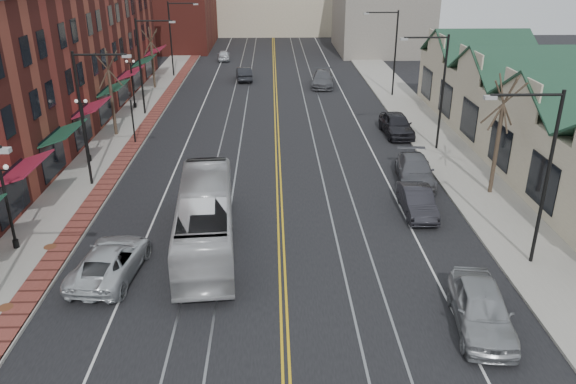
{
  "coord_description": "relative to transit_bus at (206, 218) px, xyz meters",
  "views": [
    {
      "loc": [
        -0.39,
        -16.16,
        13.41
      ],
      "look_at": [
        0.39,
        10.06,
        2.0
      ],
      "focal_mm": 35.0,
      "sensor_mm": 36.0,
      "label": 1
    }
  ],
  "objects": [
    {
      "name": "building_left",
      "position": [
        -15.37,
        18.86,
        4.0
      ],
      "size": [
        10.0,
        50.0,
        11.0
      ],
      "primitive_type": "cube",
      "color": "maroon",
      "rests_on": "ground"
    },
    {
      "name": "manhole_far",
      "position": [
        -7.57,
        -0.14,
        -1.34
      ],
      "size": [
        0.6,
        0.6,
        0.02
      ],
      "primitive_type": "cylinder",
      "color": "#592D19",
      "rests_on": "sidewalk_left"
    },
    {
      "name": "parked_car_d",
      "position": [
        12.93,
        17.47,
        -0.64
      ],
      "size": [
        2.24,
        5.12,
        1.72
      ],
      "primitive_type": "imported",
      "rotation": [
        0.0,
        0.0,
        0.04
      ],
      "color": "black",
      "rests_on": "ground"
    },
    {
      "name": "parked_car_a",
      "position": [
        11.13,
        -6.76,
        -0.64
      ],
      "size": [
        2.67,
        5.24,
        1.71
      ],
      "primitive_type": "imported",
      "rotation": [
        0.0,
        0.0,
        -0.13
      ],
      "color": "#989B9F",
      "rests_on": "ground"
    },
    {
      "name": "tree_left_near",
      "position": [
        -8.87,
        17.86,
        2.01
      ],
      "size": [
        1.78,
        1.37,
        6.48
      ],
      "color": "#382B21",
      "rests_on": "sidewalk_left"
    },
    {
      "name": "backdrop_mid",
      "position": [
        3.63,
        76.86,
        3.0
      ],
      "size": [
        22.0,
        14.0,
        9.0
      ],
      "primitive_type": "cube",
      "color": "#BAAC8F",
      "rests_on": "ground"
    },
    {
      "name": "building_right",
      "position": [
        21.63,
        11.86,
        0.8
      ],
      "size": [
        8.0,
        36.0,
        4.6
      ],
      "primitive_type": "cube",
      "color": "#BAAC8F",
      "rests_on": "ground"
    },
    {
      "name": "parked_suv",
      "position": [
        -3.97,
        -2.58,
        -0.76
      ],
      "size": [
        3.02,
        5.56,
        1.48
      ],
      "primitive_type": "imported",
      "rotation": [
        0.0,
        0.0,
        3.03
      ],
      "color": "silver",
      "rests_on": "ground"
    },
    {
      "name": "streetlight_l_2",
      "position": [
        -7.41,
        23.86,
        3.53
      ],
      "size": [
        3.33,
        0.25,
        8.0
      ],
      "color": "black",
      "rests_on": "sidewalk_left"
    },
    {
      "name": "distant_car_right",
      "position": [
        8.66,
        34.42,
        -0.7
      ],
      "size": [
        2.82,
        5.71,
        1.59
      ],
      "primitive_type": "imported",
      "rotation": [
        0.0,
        0.0,
        -0.11
      ],
      "color": "#57585D",
      "rests_on": "ground"
    },
    {
      "name": "parked_car_b",
      "position": [
        11.13,
        3.37,
        -0.78
      ],
      "size": [
        1.61,
        4.41,
        1.44
      ],
      "primitive_type": "imported",
      "rotation": [
        0.0,
        0.0,
        -0.02
      ],
      "color": "#232228",
      "rests_on": "ground"
    },
    {
      "name": "distant_car_far",
      "position": [
        -2.93,
        49.84,
        -0.84
      ],
      "size": [
        1.85,
        3.98,
        1.32
      ],
      "primitive_type": "imported",
      "rotation": [
        0.0,
        0.0,
        3.22
      ],
      "color": "silver",
      "rests_on": "ground"
    },
    {
      "name": "sidewalk_right",
      "position": [
        15.63,
        11.86,
        -1.42
      ],
      "size": [
        4.0,
        120.0,
        0.15
      ],
      "primitive_type": "cube",
      "color": "gray",
      "rests_on": "ground"
    },
    {
      "name": "streetlight_l_1",
      "position": [
        -7.41,
        7.86,
        3.53
      ],
      "size": [
        3.33,
        0.25,
        8.0
      ],
      "color": "black",
      "rests_on": "sidewalk_left"
    },
    {
      "name": "lamppost_l_2",
      "position": [
        -9.17,
        11.86,
        0.7
      ],
      "size": [
        0.84,
        0.28,
        4.27
      ],
      "color": "black",
      "rests_on": "sidewalk_left"
    },
    {
      "name": "manhole_mid",
      "position": [
        -7.57,
        -5.14,
        -1.34
      ],
      "size": [
        0.6,
        0.6,
        0.02
      ],
      "primitive_type": "cylinder",
      "color": "#592D19",
      "rests_on": "sidewalk_left"
    },
    {
      "name": "traffic_signal",
      "position": [
        -6.97,
        15.86,
        0.85
      ],
      "size": [
        0.18,
        0.15,
        3.8
      ],
      "color": "black",
      "rests_on": "sidewalk_left"
    },
    {
      "name": "tree_left_far",
      "position": [
        -8.87,
        33.86,
        1.78
      ],
      "size": [
        1.66,
        1.28,
        6.02
      ],
      "color": "#382B21",
      "rests_on": "sidewalk_left"
    },
    {
      "name": "lamppost_l_1",
      "position": [
        -9.17,
        -0.14,
        0.7
      ],
      "size": [
        0.84,
        0.28,
        4.27
      ],
      "color": "black",
      "rests_on": "sidewalk_left"
    },
    {
      "name": "transit_bus",
      "position": [
        0.0,
        0.0,
        0.0
      ],
      "size": [
        3.35,
        10.93,
        3.0
      ],
      "primitive_type": "imported",
      "rotation": [
        0.0,
        0.0,
        3.22
      ],
      "color": "silver",
      "rests_on": "ground"
    },
    {
      "name": "streetlight_r_1",
      "position": [
        14.68,
        13.86,
        3.53
      ],
      "size": [
        3.33,
        0.25,
        8.0
      ],
      "color": "black",
      "rests_on": "sidewalk_right"
    },
    {
      "name": "streetlight_r_2",
      "position": [
        14.68,
        29.86,
        3.53
      ],
      "size": [
        3.33,
        0.25,
        8.0
      ],
      "color": "black",
      "rests_on": "sidewalk_right"
    },
    {
      "name": "sidewalk_left",
      "position": [
        -8.37,
        11.86,
        -1.42
      ],
      "size": [
        4.0,
        120.0,
        0.15
      ],
      "primitive_type": "cube",
      "color": "gray",
      "rests_on": "ground"
    },
    {
      "name": "tree_right_mid",
      "position": [
        16.13,
        5.86,
        2.25
      ],
      "size": [
        1.9,
        1.46,
        6.93
      ],
      "color": "#382B21",
      "rests_on": "sidewalk_right"
    },
    {
      "name": "parked_car_c",
      "position": [
        12.09,
        7.87,
        -0.73
      ],
      "size": [
        2.72,
        5.48,
        1.53
      ],
      "primitive_type": "imported",
      "rotation": [
        0.0,
        0.0,
        -0.11
      ],
      "color": "#595960",
      "rests_on": "ground"
    },
    {
      "name": "ground",
      "position": [
        3.63,
        -8.14,
        -1.5
      ],
      "size": [
        160.0,
        160.0,
        0.0
      ],
      "primitive_type": "plane",
      "color": "black",
      "rests_on": "ground"
    },
    {
      "name": "streetlight_l_3",
      "position": [
        -7.41,
        39.86,
        3.53
      ],
      "size": [
        3.33,
        0.25,
        8.0
      ],
      "color": "black",
      "rests_on": "sidewalk_left"
    },
    {
      "name": "streetlight_r_0",
      "position": [
        14.68,
        -2.14,
        3.53
      ],
      "size": [
        3.33,
        0.25,
        8.0
      ],
      "color": "black",
      "rests_on": "sidewalk_right"
    },
    {
      "name": "distant_car_left",
      "position": [
        0.23,
        37.71,
        -0.77
      ],
      "size": [
        2.05,
        4.58,
        1.46
      ],
      "primitive_type": "imported",
      "rotation": [
        0.0,
        0.0,
        3.26
      ],
      "color": "black",
      "rests_on": "ground"
    },
    {
      "name": "backdrop_right",
      "position": [
        18.63,
        56.86,
        4.0
      ],
      "size": [
        12.0,
        16.0,
        11.0
      ],
      "primitive_type": "cube",
      "color": "slate",
      "rests_on": "ground"
    },
    {
      "name": "lamppost_l_3",
      "position": [
        -9.17,
        25.86,
        0.7
      ],
      "size": [
        0.84,
        0.28,
        4.27
      ],
      "color": "black",
      "rests_on": "sidewalk_left"
    }
  ]
}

